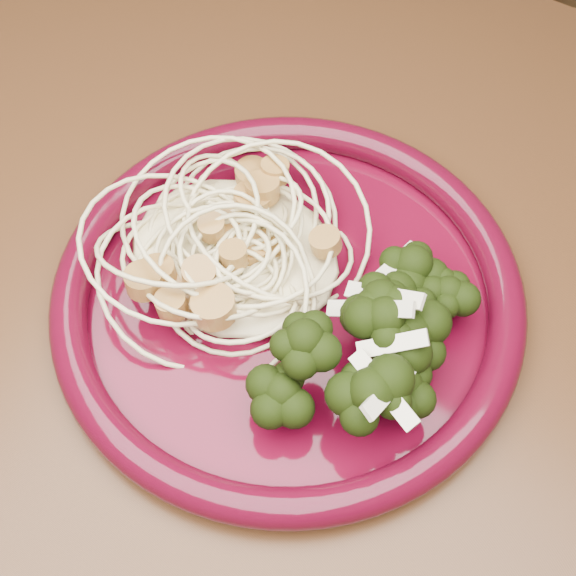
{
  "coord_description": "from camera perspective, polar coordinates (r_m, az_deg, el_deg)",
  "views": [
    {
      "loc": [
        0.06,
        -0.22,
        1.2
      ],
      "look_at": [
        -0.09,
        0.01,
        0.77
      ],
      "focal_mm": 50.0,
      "sensor_mm": 36.0,
      "label": 1
    }
  ],
  "objects": [
    {
      "name": "onion_garnish",
      "position": [
        0.45,
        5.53,
        -0.88
      ],
      "size": [
        0.08,
        0.11,
        0.05
      ],
      "primitive_type": null,
      "rotation": [
        0.0,
        0.0,
        -0.16
      ],
      "color": "silver",
      "rests_on": "broccoli_pile"
    },
    {
      "name": "broccoli_pile",
      "position": [
        0.48,
        5.21,
        -2.96
      ],
      "size": [
        0.12,
        0.17,
        0.05
      ],
      "primitive_type": "ellipsoid",
      "rotation": [
        0.0,
        0.0,
        -0.16
      ],
      "color": "black",
      "rests_on": "dinner_plate"
    },
    {
      "name": "dinner_plate",
      "position": [
        0.52,
        -0.0,
        -0.52
      ],
      "size": [
        0.35,
        0.35,
        0.03
      ],
      "rotation": [
        0.0,
        0.0,
        -0.16
      ],
      "color": "#440415",
      "rests_on": "dining_table"
    },
    {
      "name": "scallop_cluster",
      "position": [
        0.5,
        -4.14,
        5.61
      ],
      "size": [
        0.15,
        0.15,
        0.04
      ],
      "primitive_type": null,
      "rotation": [
        0.0,
        0.0,
        -0.16
      ],
      "color": "#B2823D",
      "rests_on": "spaghetti_pile"
    },
    {
      "name": "dining_table",
      "position": [
        0.6,
        6.71,
        -10.94
      ],
      "size": [
        1.2,
        0.8,
        0.75
      ],
      "color": "#472814",
      "rests_on": "ground"
    },
    {
      "name": "spaghetti_pile",
      "position": [
        0.53,
        -3.88,
        3.04
      ],
      "size": [
        0.16,
        0.15,
        0.03
      ],
      "primitive_type": "ellipsoid",
      "rotation": [
        0.0,
        0.0,
        -0.16
      ],
      "color": "beige",
      "rests_on": "dinner_plate"
    }
  ]
}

